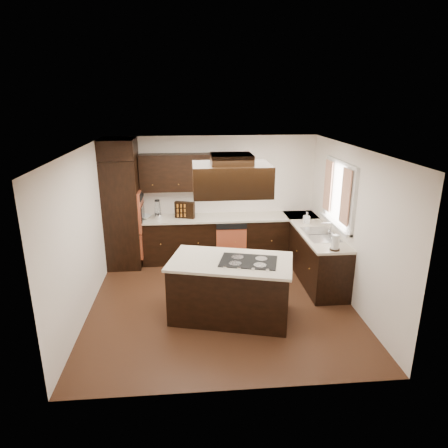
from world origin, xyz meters
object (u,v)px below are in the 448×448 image
at_px(spice_rack, 185,210).
at_px(range_hood, 231,179).
at_px(oven_column, 123,214).
at_px(island, 231,290).

bearing_deg(spice_rack, range_hood, -53.91).
bearing_deg(oven_column, spice_rack, 3.42).
xyz_separation_m(island, range_hood, (-0.01, -0.10, 1.72)).
bearing_deg(oven_column, island, -48.91).
relative_size(oven_column, spice_rack, 5.34).
relative_size(oven_column, island, 1.22).
bearing_deg(range_hood, spice_rack, 106.23).
xyz_separation_m(island, spice_rack, (-0.68, 2.23, 0.65)).
xyz_separation_m(range_hood, spice_rack, (-0.68, 2.33, -1.07)).
distance_m(oven_column, island, 2.93).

